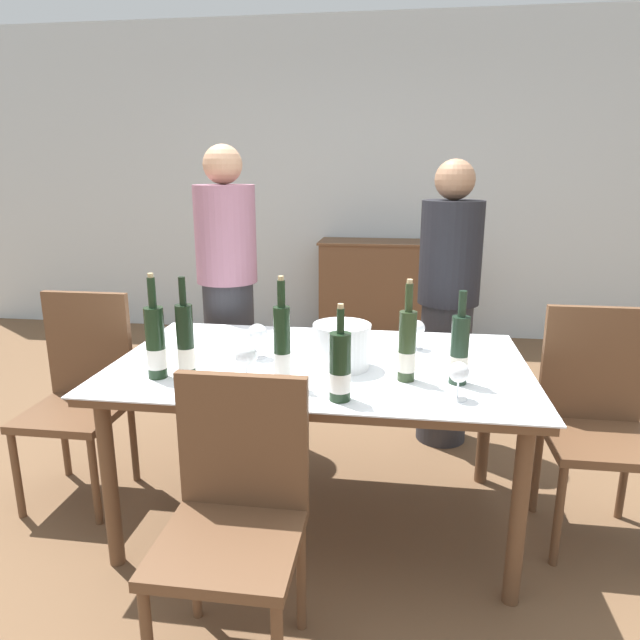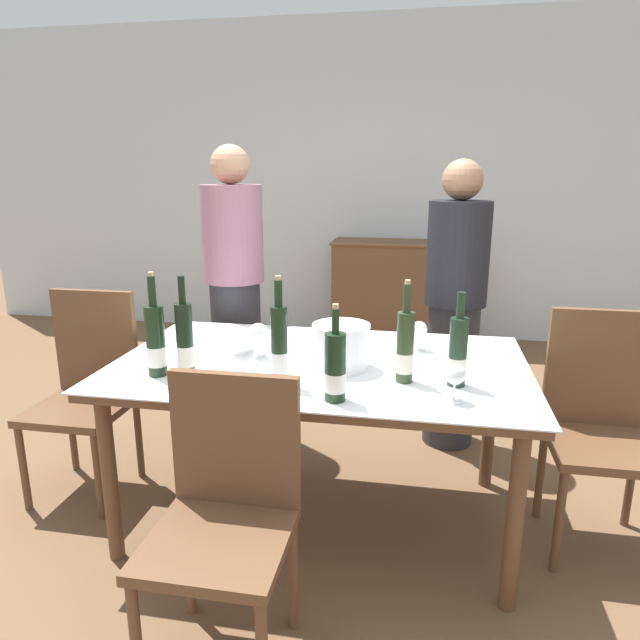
{
  "view_description": "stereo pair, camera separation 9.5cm",
  "coord_description": "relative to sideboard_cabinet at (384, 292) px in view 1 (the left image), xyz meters",
  "views": [
    {
      "loc": [
        0.32,
        -2.24,
        1.52
      ],
      "look_at": [
        0.0,
        0.0,
        0.92
      ],
      "focal_mm": 32.0,
      "sensor_mm": 36.0,
      "label": 1
    },
    {
      "loc": [
        0.41,
        -2.22,
        1.52
      ],
      "look_at": [
        0.0,
        0.0,
        0.92
      ],
      "focal_mm": 32.0,
      "sensor_mm": 36.0,
      "label": 2
    }
  ],
  "objects": [
    {
      "name": "back_wall",
      "position": [
        -0.19,
        0.29,
        0.95
      ],
      "size": [
        8.0,
        0.1,
        2.8
      ],
      "color": "silver",
      "rests_on": "ground_plane"
    },
    {
      "name": "dining_table",
      "position": [
        -0.19,
        -2.8,
        0.22
      ],
      "size": [
        1.7,
        1.03,
        0.74
      ],
      "color": "brown",
      "rests_on": "ground_plane"
    },
    {
      "name": "wine_glass_0",
      "position": [
        -0.46,
        -2.78,
        0.39
      ],
      "size": [
        0.09,
        0.09,
        0.15
      ],
      "color": "white",
      "rests_on": "dining_table"
    },
    {
      "name": "wine_bottle_5",
      "position": [
        -0.67,
        -3.05,
        0.42
      ],
      "size": [
        0.07,
        0.07,
        0.39
      ],
      "color": "black",
      "rests_on": "dining_table"
    },
    {
      "name": "ground_plane",
      "position": [
        -0.19,
        -2.8,
        -0.45
      ],
      "size": [
        12.0,
        12.0,
        0.0
      ],
      "primitive_type": "plane",
      "color": "brown"
    },
    {
      "name": "wine_bottle_2",
      "position": [
        0.17,
        -2.96,
        0.42
      ],
      "size": [
        0.07,
        0.07,
        0.39
      ],
      "color": "#28381E",
      "rests_on": "dining_table"
    },
    {
      "name": "chair_near_front",
      "position": [
        -0.35,
        -3.54,
        0.06
      ],
      "size": [
        0.42,
        0.42,
        0.91
      ],
      "color": "brown",
      "rests_on": "ground_plane"
    },
    {
      "name": "sideboard_cabinet",
      "position": [
        0.0,
        0.0,
        0.0
      ],
      "size": [
        1.16,
        0.46,
        0.91
      ],
      "color": "brown",
      "rests_on": "ground_plane"
    },
    {
      "name": "wine_glass_3",
      "position": [
        -0.43,
        -3.06,
        0.39
      ],
      "size": [
        0.09,
        0.09,
        0.15
      ],
      "color": "white",
      "rests_on": "dining_table"
    },
    {
      "name": "chair_left_end",
      "position": [
        -1.33,
        -2.7,
        0.08
      ],
      "size": [
        0.42,
        0.42,
        0.96
      ],
      "color": "brown",
      "rests_on": "ground_plane"
    },
    {
      "name": "wine_bottle_4",
      "position": [
        0.36,
        -2.97,
        0.41
      ],
      "size": [
        0.07,
        0.07,
        0.35
      ],
      "color": "#1E3323",
      "rests_on": "dining_table"
    },
    {
      "name": "wine_bottle_0",
      "position": [
        -0.29,
        -3.08,
        0.43
      ],
      "size": [
        0.06,
        0.06,
        0.41
      ],
      "color": "black",
      "rests_on": "dining_table"
    },
    {
      "name": "wine_glass_2",
      "position": [
        0.34,
        -3.13,
        0.38
      ],
      "size": [
        0.07,
        0.07,
        0.14
      ],
      "color": "white",
      "rests_on": "dining_table"
    },
    {
      "name": "chair_right_end",
      "position": [
        0.96,
        -2.71,
        0.09
      ],
      "size": [
        0.42,
        0.42,
        0.97
      ],
      "color": "brown",
      "rests_on": "ground_plane"
    },
    {
      "name": "wine_glass_1",
      "position": [
        0.21,
        -2.56,
        0.38
      ],
      "size": [
        0.07,
        0.07,
        0.13
      ],
      "color": "white",
      "rests_on": "dining_table"
    },
    {
      "name": "person_guest_left",
      "position": [
        0.4,
        -1.92,
        0.33
      ],
      "size": [
        0.33,
        0.33,
        1.57
      ],
      "color": "#2D2D33",
      "rests_on": "ground_plane"
    },
    {
      "name": "person_host",
      "position": [
        -0.81,
        -2.04,
        0.37
      ],
      "size": [
        0.33,
        0.33,
        1.65
      ],
      "color": "#2D2D33",
      "rests_on": "ground_plane"
    },
    {
      "name": "wine_bottle_1",
      "position": [
        -0.06,
        -3.19,
        0.4
      ],
      "size": [
        0.08,
        0.08,
        0.34
      ],
      "color": "black",
      "rests_on": "dining_table"
    },
    {
      "name": "wine_bottle_3",
      "position": [
        -0.78,
        -3.07,
        0.42
      ],
      "size": [
        0.07,
        0.07,
        0.41
      ],
      "color": "black",
      "rests_on": "dining_table"
    },
    {
      "name": "ice_bucket",
      "position": [
        -0.09,
        -2.86,
        0.38
      ],
      "size": [
        0.23,
        0.23,
        0.18
      ],
      "color": "white",
      "rests_on": "dining_table"
    }
  ]
}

